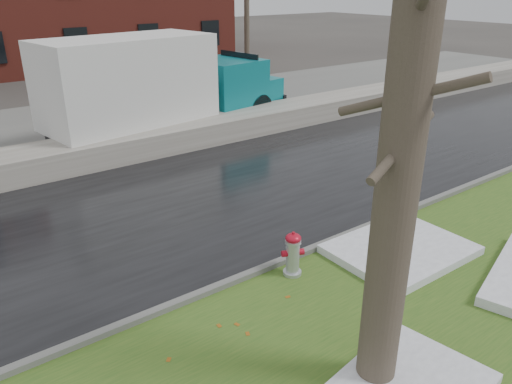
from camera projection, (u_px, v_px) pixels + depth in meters
ground at (310, 293)px, 8.64m from camera, size 120.00×120.00×0.00m
verge at (365, 329)px, 7.72m from camera, size 60.00×4.50×0.04m
road at (183, 206)px, 11.95m from camera, size 60.00×7.00×0.03m
parking_lot at (69, 128)px, 18.22m from camera, size 60.00×9.00×0.03m
curb at (274, 265)px, 9.35m from camera, size 60.00×0.15×0.14m
snowbank at (113, 148)px, 14.91m from camera, size 60.00×1.60×0.75m
bg_tree_right at (247, 7)px, 33.85m from camera, size 1.40×1.62×6.50m
fire_hydrant at (293, 252)px, 8.96m from camera, size 0.42×0.41×0.86m
tree at (401, 152)px, 5.47m from camera, size 1.32×1.55×6.39m
box_truck at (157, 85)px, 16.50m from camera, size 10.40×3.55×3.43m
snow_patch_near at (400, 250)px, 9.79m from camera, size 2.63×2.03×0.16m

